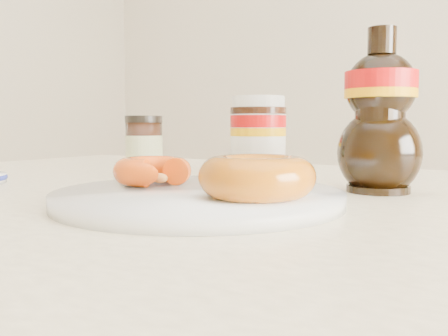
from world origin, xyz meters
The scene contains 7 objects.
dining_table centered at (0.00, 0.10, 0.67)m, with size 1.40×0.90×0.75m.
plate centered at (0.03, -0.01, 0.76)m, with size 0.30×0.30×0.02m.
donut_bitten centered at (-0.05, 0.00, 0.78)m, with size 0.09×0.09×0.03m, color #CF480B.
donut_whole centered at (0.10, -0.03, 0.78)m, with size 0.11×0.11×0.04m, color #8E5A09.
nutella_jar centered at (-0.07, 0.29, 0.82)m, with size 0.09×0.09×0.13m.
syrup_bottle centered at (0.16, 0.19, 0.85)m, with size 0.10×0.09×0.20m, color black, non-canonical shape.
dark_jar centered at (-0.22, 0.18, 0.80)m, with size 0.06×0.06×0.10m.
Camera 1 is at (0.33, -0.44, 0.83)m, focal length 40.00 mm.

